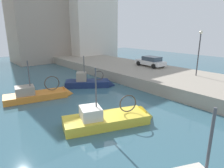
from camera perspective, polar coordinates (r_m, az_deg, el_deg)
The scene contains 9 objects.
water_surface at distance 14.56m, azimuth -3.87°, elevation -9.28°, with size 80.00×80.00×0.00m, color #386070.
quay_wall at distance 22.65m, azimuth 20.43°, elevation 0.50°, with size 9.00×56.00×1.20m, color #9E9384.
fishing_boat_navy at distance 21.98m, azimuth -6.21°, elevation -0.33°, with size 5.53×4.49×4.21m.
fishing_boat_yellow at distance 13.43m, azimuth 0.01°, elevation -11.01°, with size 6.62×3.89×4.79m.
fishing_boat_orange at distance 19.18m, azimuth -20.06°, elevation -3.57°, with size 6.35×2.96×4.36m.
parked_car_white at distance 27.47m, azimuth 11.24°, elevation 6.49°, with size 2.27×4.36×1.37m.
quay_streetlamp at distance 23.16m, azimuth 24.11°, elevation 10.16°, with size 0.36×0.36×4.83m.
waterfront_building_west_mid at distance 41.50m, azimuth -20.38°, elevation 20.14°, with size 11.26×8.14×20.06m.
waterfront_building_east_mid at distance 42.26m, azimuth -6.90°, elevation 18.20°, with size 9.43×8.10×16.17m.
Camera 1 is at (-7.63, -10.79, 6.12)m, focal length 31.42 mm.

